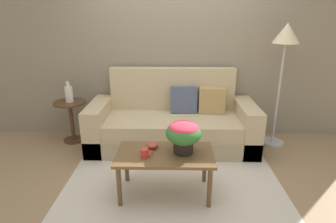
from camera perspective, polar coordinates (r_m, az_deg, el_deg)
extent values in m
plane|color=#997A56|center=(3.40, 1.10, -12.51)|extent=(14.00, 14.00, 0.00)
cube|color=gray|center=(4.18, 1.26, 13.55)|extent=(6.40, 0.12, 2.75)
cube|color=beige|center=(3.39, 1.10, -12.49)|extent=(2.39, 1.95, 0.01)
cube|color=tan|center=(3.97, 0.86, -5.56)|extent=(2.29, 0.91, 0.25)
cube|color=tan|center=(3.86, 0.87, -2.67)|extent=(1.81, 0.82, 0.20)
cube|color=tan|center=(4.13, 0.93, 3.23)|extent=(1.81, 0.16, 0.84)
cube|color=tan|center=(4.02, -13.92, -2.73)|extent=(0.24, 0.91, 0.64)
cube|color=tan|center=(4.02, 15.69, -2.93)|extent=(0.24, 0.91, 0.64)
cube|color=tan|center=(4.01, 9.05, 2.27)|extent=(0.38, 0.23, 0.37)
cube|color=#4C5670|center=(4.00, 3.27, 2.48)|extent=(0.38, 0.19, 0.39)
cylinder|color=brown|center=(2.81, -10.01, -15.01)|extent=(0.05, 0.05, 0.44)
cylinder|color=brown|center=(2.78, 8.55, -15.28)|extent=(0.05, 0.05, 0.44)
cylinder|color=brown|center=(3.17, -8.54, -10.61)|extent=(0.05, 0.05, 0.44)
cylinder|color=brown|center=(3.15, 7.58, -10.79)|extent=(0.05, 0.05, 0.44)
cube|color=brown|center=(2.82, -0.65, -8.85)|extent=(0.98, 0.54, 0.03)
cylinder|color=#4C331E|center=(4.42, -18.77, -5.51)|extent=(0.30, 0.30, 0.03)
cylinder|color=#4C331E|center=(4.31, -19.18, -1.98)|extent=(0.05, 0.05, 0.56)
cylinder|color=#4C331E|center=(4.22, -19.62, 1.75)|extent=(0.46, 0.46, 0.03)
cylinder|color=#B2B2B7|center=(4.39, 20.60, -5.90)|extent=(0.32, 0.32, 0.03)
cylinder|color=#B2B2B7|center=(4.15, 21.76, 3.14)|extent=(0.03, 0.03, 1.41)
cone|color=beige|center=(4.02, 23.26, 14.63)|extent=(0.35, 0.35, 0.26)
cylinder|color=black|center=(2.81, 3.19, -7.11)|extent=(0.20, 0.20, 0.14)
ellipsoid|color=#337533|center=(2.75, 3.25, -4.46)|extent=(0.36, 0.36, 0.22)
ellipsoid|color=#DB384C|center=(2.72, 3.27, -3.40)|extent=(0.30, 0.30, 0.12)
cylinder|color=red|center=(2.73, -4.85, -8.49)|extent=(0.08, 0.08, 0.09)
torus|color=red|center=(2.72, -3.74, -8.51)|extent=(0.06, 0.01, 0.06)
cylinder|color=#B2382D|center=(2.91, -3.19, -7.36)|extent=(0.05, 0.05, 0.02)
ellipsoid|color=#B2382D|center=(2.90, -3.20, -6.90)|extent=(0.12, 0.12, 0.05)
cylinder|color=silver|center=(4.17, -19.72, 3.36)|extent=(0.11, 0.11, 0.22)
cylinder|color=silver|center=(4.14, -19.95, 5.34)|extent=(0.05, 0.05, 0.07)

